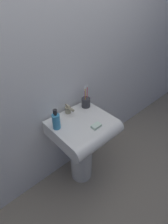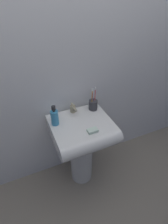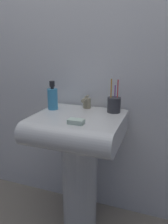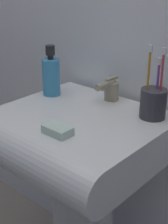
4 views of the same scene
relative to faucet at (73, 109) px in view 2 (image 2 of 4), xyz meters
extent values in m
plane|color=gray|center=(0.01, -0.15, -0.79)|extent=(6.00, 6.00, 0.00)
cube|color=white|center=(0.01, 0.10, 0.41)|extent=(5.00, 0.05, 2.40)
cylinder|color=white|center=(0.01, -0.15, -0.48)|extent=(0.22, 0.22, 0.62)
cube|color=white|center=(0.01, -0.15, -0.10)|extent=(0.50, 0.41, 0.13)
cylinder|color=white|center=(0.01, -0.36, -0.10)|extent=(0.50, 0.13, 0.13)
cylinder|color=tan|center=(0.00, 0.01, -0.01)|extent=(0.05, 0.05, 0.06)
cylinder|color=tan|center=(0.00, -0.03, 0.02)|extent=(0.02, 0.08, 0.02)
cube|color=tan|center=(0.00, 0.01, 0.04)|extent=(0.01, 0.06, 0.01)
cylinder|color=#38383D|center=(0.18, -0.03, 0.01)|extent=(0.08, 0.08, 0.09)
cylinder|color=orange|center=(0.16, -0.04, 0.07)|extent=(0.01, 0.01, 0.19)
cube|color=white|center=(0.16, -0.04, 0.17)|extent=(0.01, 0.01, 0.02)
cylinder|color=#D83F4C|center=(0.20, -0.02, 0.07)|extent=(0.01, 0.01, 0.18)
cube|color=white|center=(0.20, -0.02, 0.17)|extent=(0.01, 0.01, 0.02)
cylinder|color=purple|center=(0.18, -0.01, 0.05)|extent=(0.01, 0.01, 0.15)
cube|color=white|center=(0.18, -0.01, 0.13)|extent=(0.01, 0.01, 0.02)
cylinder|color=#3F99CC|center=(-0.19, -0.09, 0.03)|extent=(0.06, 0.06, 0.13)
cylinder|color=#262628|center=(-0.19, -0.09, 0.10)|extent=(0.02, 0.02, 0.01)
cylinder|color=#262628|center=(-0.19, -0.09, 0.12)|extent=(0.03, 0.03, 0.03)
cube|color=silver|center=(0.05, -0.30, -0.03)|extent=(0.08, 0.05, 0.02)
camera|label=1|loc=(-0.73, -1.01, 0.89)|focal=28.00mm
camera|label=2|loc=(-0.41, -1.17, 0.90)|focal=28.00mm
camera|label=3|loc=(0.44, -1.26, 0.33)|focal=35.00mm
camera|label=4|loc=(0.65, -0.87, 0.39)|focal=55.00mm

